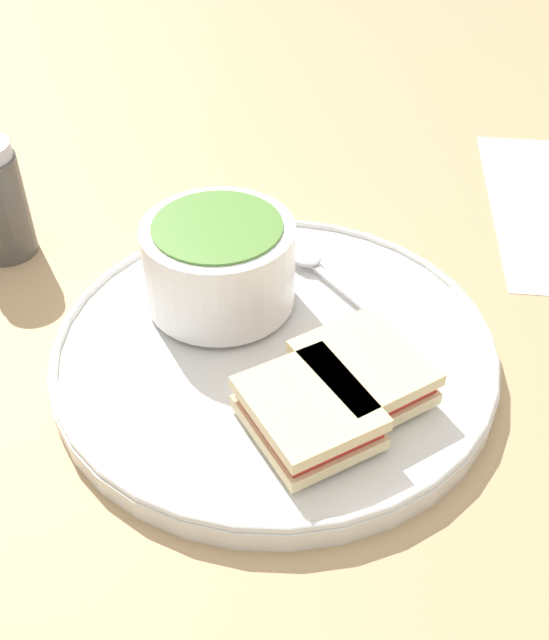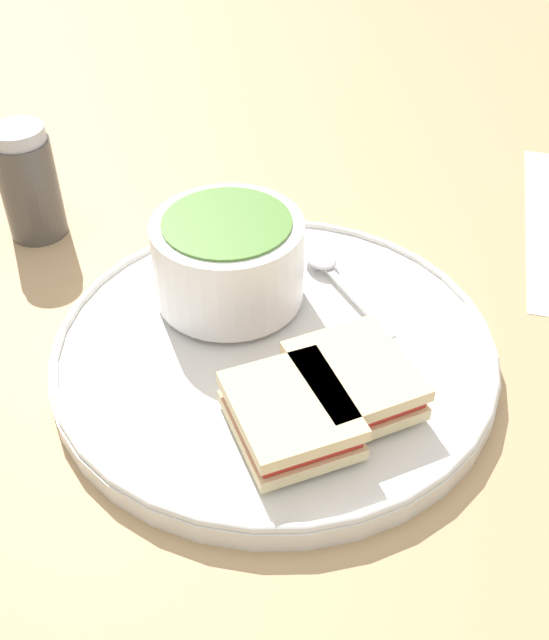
% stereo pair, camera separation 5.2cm
% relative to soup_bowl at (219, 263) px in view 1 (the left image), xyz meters
% --- Properties ---
extents(ground_plane, '(2.40, 2.40, 0.00)m').
position_rel_soup_bowl_xyz_m(ground_plane, '(-0.06, 0.02, -0.05)').
color(ground_plane, tan).
extents(plate, '(0.32, 0.32, 0.02)m').
position_rel_soup_bowl_xyz_m(plate, '(-0.06, 0.02, -0.04)').
color(plate, white).
rests_on(plate, ground_plane).
extents(soup_bowl, '(0.11, 0.11, 0.07)m').
position_rel_soup_bowl_xyz_m(soup_bowl, '(0.00, 0.00, 0.00)').
color(soup_bowl, white).
rests_on(soup_bowl, plate).
extents(spoon, '(0.12, 0.06, 0.01)m').
position_rel_soup_bowl_xyz_m(spoon, '(-0.04, -0.07, -0.03)').
color(spoon, silver).
rests_on(spoon, plate).
extents(sandwich_half_near, '(0.10, 0.10, 0.03)m').
position_rel_soup_bowl_xyz_m(sandwich_half_near, '(-0.12, 0.08, -0.02)').
color(sandwich_half_near, beige).
rests_on(sandwich_half_near, plate).
extents(sandwich_half_far, '(0.10, 0.10, 0.03)m').
position_rel_soup_bowl_xyz_m(sandwich_half_far, '(-0.13, 0.03, -0.02)').
color(sandwich_half_far, beige).
rests_on(sandwich_half_far, plate).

